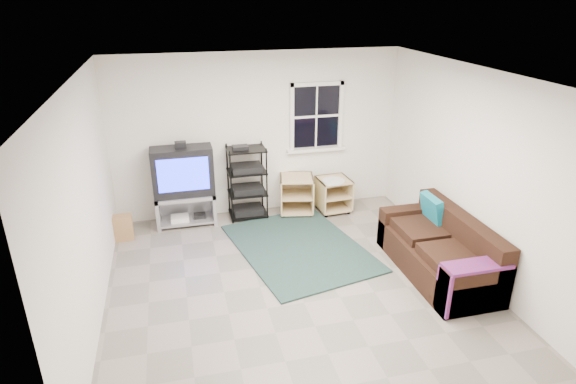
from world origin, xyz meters
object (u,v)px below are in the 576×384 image
object	(u,v)px
sofa	(440,252)
av_rack	(247,187)
tv_unit	(184,180)
side_table_left	(296,193)
side_table_right	(333,192)

from	to	relation	value
sofa	av_rack	bearing A→B (deg)	133.08
tv_unit	av_rack	xyz separation A→B (m)	(0.99, 0.01, -0.22)
av_rack	side_table_left	size ratio (longest dim) A/B	1.90
tv_unit	side_table_right	size ratio (longest dim) A/B	2.29
tv_unit	side_table_left	size ratio (longest dim) A/B	2.13
side_table_left	sofa	world-z (taller)	sofa
side_table_right	av_rack	bearing A→B (deg)	176.02
av_rack	side_table_right	bearing A→B (deg)	-3.98
side_table_left	sofa	size ratio (longest dim) A/B	0.33
side_table_left	sofa	bearing A→B (deg)	-59.88
av_rack	side_table_left	distance (m)	0.84
av_rack	side_table_right	size ratio (longest dim) A/B	2.04
side_table_left	side_table_right	bearing A→B (deg)	-8.69
av_rack	side_table_left	bearing A→B (deg)	-0.48
side_table_left	sofa	distance (m)	2.63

